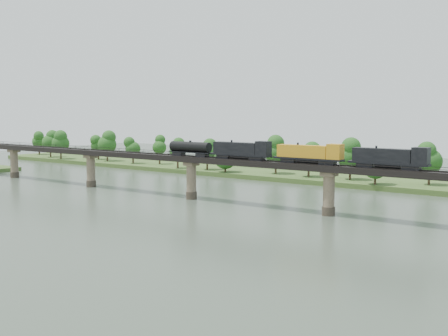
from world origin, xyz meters
The scene contains 6 objects.
ground centered at (0.00, 0.00, 0.00)m, with size 400.00×400.00×0.00m, color #344133.
far_bank centered at (0.00, 85.00, 0.80)m, with size 300.00×24.00×1.60m, color #365120.
bridge centered at (0.00, 30.00, 5.46)m, with size 236.00×30.00×11.50m.
bridge_superstructure centered at (0.00, 30.00, 11.79)m, with size 220.00×4.90×0.75m.
far_treeline centered at (-8.21, 80.52, 8.83)m, with size 289.06×17.54×13.60m.
freight_train centered at (28.53, 30.00, 13.77)m, with size 68.94×2.69×4.74m.
Camera 1 is at (94.19, -85.36, 23.98)m, focal length 45.00 mm.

